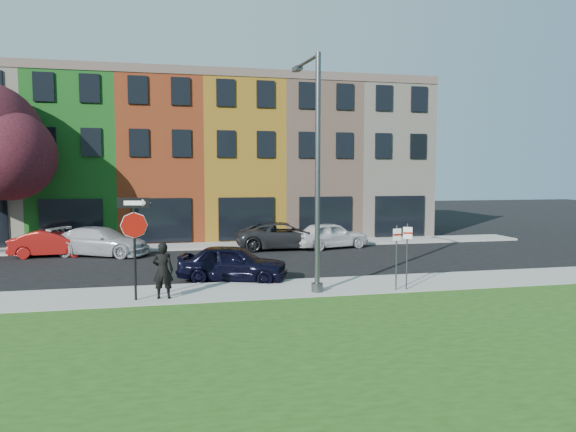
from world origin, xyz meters
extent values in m
plane|color=black|center=(0.00, 0.00, 0.00)|extent=(120.00, 120.00, 0.00)
cube|color=gray|center=(2.00, 3.00, 0.06)|extent=(40.00, 3.00, 0.12)
cube|color=gray|center=(-3.00, 15.00, 0.06)|extent=(40.00, 2.40, 0.12)
cube|color=#BDB59D|center=(-15.00, 21.20, 5.00)|extent=(5.00, 10.00, 10.00)
cube|color=#258A27|center=(-10.00, 21.20, 5.00)|extent=(5.00, 10.00, 10.00)
cube|color=#C24920|center=(-5.00, 21.20, 5.00)|extent=(5.00, 10.00, 10.00)
cube|color=gold|center=(0.00, 21.20, 5.00)|extent=(5.00, 10.00, 10.00)
cube|color=#977561|center=(5.00, 21.20, 5.00)|extent=(5.00, 10.00, 10.00)
cube|color=#B4A998|center=(10.00, 21.20, 5.00)|extent=(5.00, 10.00, 10.00)
cube|color=black|center=(-2.50, 16.14, 1.50)|extent=(30.00, 0.12, 2.60)
cylinder|color=black|center=(-5.44, 2.29, 1.75)|extent=(0.08, 0.08, 3.26)
cylinder|color=white|center=(-5.44, 2.27, 2.56)|extent=(0.84, 0.23, 0.86)
cylinder|color=#950E08|center=(-5.44, 2.24, 2.56)|extent=(0.80, 0.21, 0.82)
cube|color=black|center=(-5.44, 2.27, 3.28)|extent=(1.03, 0.28, 0.34)
cube|color=white|center=(-5.44, 2.24, 3.28)|extent=(0.65, 0.17, 0.14)
imported|color=black|center=(-4.57, 2.32, 1.05)|extent=(0.76, 0.57, 1.86)
imported|color=black|center=(-1.98, 5.09, 0.73)|extent=(4.31, 5.31, 1.45)
imported|color=maroon|center=(-10.38, 13.16, 0.66)|extent=(1.72, 4.11, 1.32)
imported|color=#B3B3B8|center=(-7.99, 12.93, 0.74)|extent=(5.64, 6.52, 1.47)
imported|color=black|center=(1.75, 13.36, 0.75)|extent=(2.69, 5.49, 1.50)
imported|color=silver|center=(4.40, 13.05, 0.74)|extent=(3.85, 5.21, 1.49)
cylinder|color=#474A4C|center=(0.63, 2.20, 4.20)|extent=(0.18, 0.18, 8.16)
cylinder|color=#474A4C|center=(0.63, 2.20, 0.27)|extent=(0.40, 0.40, 0.30)
cylinder|color=#474A4C|center=(0.52, 3.20, 8.18)|extent=(0.34, 2.00, 0.12)
cube|color=#474A4C|center=(0.40, 4.29, 8.13)|extent=(0.31, 0.57, 0.16)
cylinder|color=#474A4C|center=(3.43, 1.90, 1.26)|extent=(0.05, 0.05, 2.29)
cube|color=white|center=(3.43, 1.87, 2.09)|extent=(0.32, 0.06, 0.42)
cube|color=#950E08|center=(3.43, 1.85, 2.09)|extent=(0.32, 0.05, 0.06)
cylinder|color=#474A4C|center=(3.83, 1.90, 1.29)|extent=(0.05, 0.05, 2.34)
cube|color=white|center=(3.83, 1.87, 2.13)|extent=(0.30, 0.14, 0.42)
cube|color=#950E08|center=(3.83, 1.85, 2.13)|extent=(0.30, 0.13, 0.06)
sphere|color=black|center=(-12.31, 13.49, 5.14)|extent=(4.55, 4.55, 4.55)
camera|label=1|loc=(-4.04, -14.75, 4.19)|focal=32.00mm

